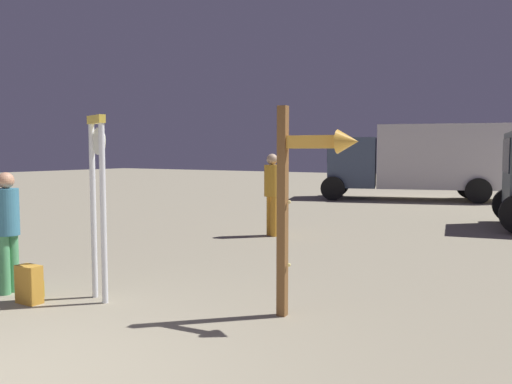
# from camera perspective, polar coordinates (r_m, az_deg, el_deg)

# --- Properties ---
(standing_clock) EXTENTS (0.40, 0.21, 2.26)m
(standing_clock) POSITION_cam_1_polar(r_m,az_deg,el_deg) (6.59, -16.90, 0.01)
(standing_clock) COLOR white
(standing_clock) RESTS_ON ground_plane
(arrow_sign) EXTENTS (0.90, 0.27, 2.32)m
(arrow_sign) POSITION_cam_1_polar(r_m,az_deg,el_deg) (5.59, 5.57, 1.13)
(arrow_sign) COLOR brown
(arrow_sign) RESTS_ON ground_plane
(person_near_clock) EXTENTS (0.30, 0.30, 1.56)m
(person_near_clock) POSITION_cam_1_polar(r_m,az_deg,el_deg) (7.40, -25.57, -3.38)
(person_near_clock) COLOR #4C9D62
(person_near_clock) RESTS_ON ground_plane
(backpack) EXTENTS (0.31, 0.22, 0.46)m
(backpack) POSITION_cam_1_polar(r_m,az_deg,el_deg) (6.92, -23.53, -9.27)
(backpack) COLOR gold
(backpack) RESTS_ON ground_plane
(person_distant) EXTENTS (0.34, 0.34, 1.78)m
(person_distant) POSITION_cam_1_polar(r_m,az_deg,el_deg) (11.25, 1.76, 0.20)
(person_distant) COLOR orange
(person_distant) RESTS_ON ground_plane
(box_truck_far) EXTENTS (7.43, 4.35, 2.84)m
(box_truck_far) POSITION_cam_1_polar(r_m,az_deg,el_deg) (20.88, 17.93, 3.49)
(box_truck_far) COLOR silver
(box_truck_far) RESTS_ON ground_plane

